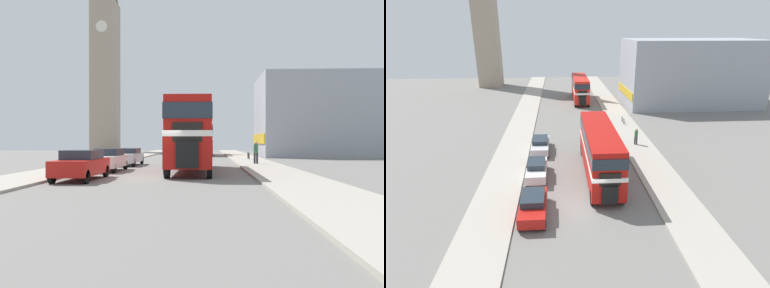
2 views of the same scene
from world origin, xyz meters
TOP-DOWN VIEW (x-y plane):
  - ground_plane at (0.00, 0.00)m, footprint 120.00×120.00m
  - sidewalk_right at (6.75, 0.00)m, footprint 3.50×120.00m
  - sidewalk_left at (-6.75, 0.00)m, footprint 3.50×120.00m
  - double_decker_bus at (1.57, 4.72)m, footprint 2.54×11.18m
  - bus_distant at (2.00, 33.08)m, footprint 2.46×10.45m
  - car_parked_near at (-3.76, -0.90)m, footprint 1.79×4.20m
  - car_parked_mid at (-3.85, 4.71)m, footprint 1.66×4.07m
  - car_parked_far at (-3.83, 10.63)m, footprint 1.75×4.47m
  - pedestrian_walking at (6.55, 11.52)m, footprint 0.37×0.37m
  - bicycle_on_pavement at (6.79, 19.39)m, footprint 0.05×1.76m
  - shop_building_block at (19.86, 30.01)m, footprint 21.23×11.04m

SIDE VIEW (x-z plane):
  - ground_plane at x=0.00m, z-range 0.00..0.00m
  - sidewalk_right at x=6.75m, z-range 0.00..0.12m
  - sidewalk_left at x=-6.75m, z-range 0.00..0.12m
  - bicycle_on_pavement at x=6.79m, z-range 0.09..0.87m
  - car_parked_far at x=-3.83m, z-range 0.04..1.43m
  - car_parked_mid at x=-3.85m, z-range 0.03..1.50m
  - car_parked_near at x=-3.76m, z-range 0.03..1.53m
  - pedestrian_walking at x=6.55m, z-range 0.24..2.06m
  - bus_distant at x=2.00m, z-range 0.40..4.61m
  - double_decker_bus at x=1.57m, z-range 0.41..4.75m
  - shop_building_block at x=19.86m, z-range 0.00..10.38m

